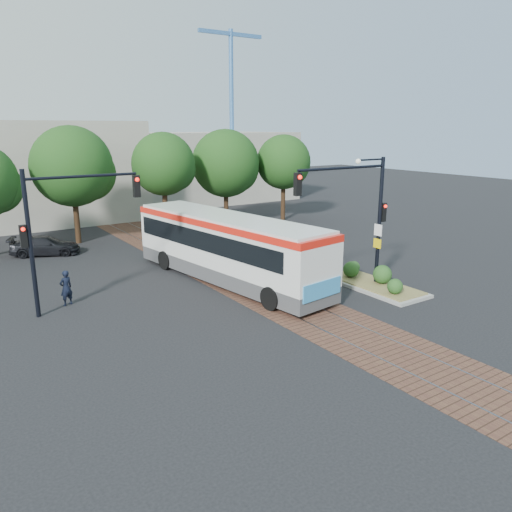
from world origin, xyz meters
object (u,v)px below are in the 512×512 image
object	(u,v)px
city_bus	(227,245)
officer	(66,288)
traffic_island	(373,280)
signal_pole_main	(362,203)
signal_pole_left	(58,221)
parked_car	(45,246)

from	to	relation	value
city_bus	officer	bearing A→B (deg)	166.02
traffic_island	officer	xyz separation A→B (m)	(-12.99, 5.64, 0.46)
signal_pole_main	signal_pole_left	size ratio (longest dim) A/B	1.00
signal_pole_left	signal_pole_main	bearing A→B (deg)	-21.45
signal_pole_main	parked_car	distance (m)	19.21
traffic_island	signal_pole_main	world-z (taller)	signal_pole_main
officer	city_bus	bearing A→B (deg)	154.57
city_bus	parked_car	size ratio (longest dim) A/B	3.17
city_bus	parked_car	distance (m)	12.56
signal_pole_main	officer	world-z (taller)	signal_pole_main
traffic_island	signal_pole_main	distance (m)	3.95
city_bus	traffic_island	xyz separation A→B (m)	(5.36, -4.82, -1.52)
signal_pole_left	parked_car	distance (m)	11.17
traffic_island	city_bus	bearing A→B (deg)	138.02
city_bus	officer	distance (m)	7.75
signal_pole_main	traffic_island	bearing A→B (deg)	-5.36
signal_pole_left	city_bus	bearing A→B (deg)	-0.53
city_bus	signal_pole_main	size ratio (longest dim) A/B	2.11
parked_car	city_bus	bearing A→B (deg)	-126.44
signal_pole_left	parked_car	world-z (taller)	signal_pole_left
parked_car	signal_pole_main	bearing A→B (deg)	-122.50
city_bus	signal_pole_left	distance (m)	8.08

